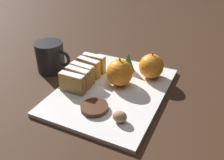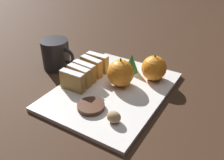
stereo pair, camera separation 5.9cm
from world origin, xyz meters
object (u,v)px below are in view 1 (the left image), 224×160
at_px(orange_far, 120,73).
at_px(coffee_mug, 51,57).
at_px(walnut, 120,117).
at_px(chocolate_cookie, 96,108).
at_px(orange_near, 151,66).

distance_m(orange_far, coffee_mug, 0.24).
bearing_deg(walnut, chocolate_cookie, 169.14).
bearing_deg(walnut, coffee_mug, 154.29).
xyz_separation_m(chocolate_cookie, coffee_mug, (-0.24, 0.14, 0.03)).
height_order(orange_near, orange_far, orange_far).
distance_m(walnut, coffee_mug, 0.35).
bearing_deg(orange_far, orange_near, 48.77).
distance_m(walnut, chocolate_cookie, 0.07).
distance_m(orange_near, walnut, 0.23).
bearing_deg(walnut, orange_far, 114.32).
relative_size(orange_near, coffee_mug, 0.68).
bearing_deg(orange_near, walnut, -90.50).
bearing_deg(chocolate_cookie, orange_near, 71.06).
height_order(walnut, coffee_mug, coffee_mug).
xyz_separation_m(orange_near, walnut, (-0.00, -0.23, -0.02)).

